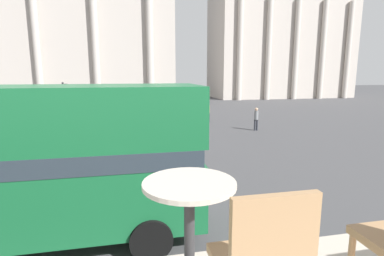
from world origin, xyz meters
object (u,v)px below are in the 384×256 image
object	(u,v)px
traffic_light_mid	(65,103)
pedestrian_olive	(208,111)
traffic_light_near	(37,131)
pedestrian_white	(81,116)
plaza_building_left	(47,38)
plaza_building_right	(280,43)
pedestrian_grey	(256,117)
car_silver	(36,136)
cafe_dining_table	(189,210)
pedestrian_black	(104,109)

from	to	relation	value
traffic_light_mid	pedestrian_olive	bearing A→B (deg)	24.56
traffic_light_near	pedestrian_white	distance (m)	12.49
plaza_building_left	traffic_light_near	xyz separation A→B (m)	(7.25, -34.10, -7.18)
plaza_building_left	pedestrian_white	distance (m)	24.26
plaza_building_right	pedestrian_grey	distance (m)	38.29
car_silver	plaza_building_right	bearing A→B (deg)	-119.08
cafe_dining_table	pedestrian_white	world-z (taller)	cafe_dining_table
pedestrian_grey	pedestrian_black	size ratio (longest dim) A/B	1.06
pedestrian_grey	pedestrian_olive	size ratio (longest dim) A/B	1.00
pedestrian_black	traffic_light_mid	bearing A→B (deg)	149.78
pedestrian_grey	pedestrian_olive	distance (m)	5.31
cafe_dining_table	pedestrian_white	size ratio (longest dim) A/B	0.41
cafe_dining_table	car_silver	world-z (taller)	cafe_dining_table
pedestrian_grey	cafe_dining_table	bearing A→B (deg)	-120.17
traffic_light_mid	pedestrian_white	size ratio (longest dim) A/B	2.16
cafe_dining_table	plaza_building_right	world-z (taller)	plaza_building_right
plaza_building_left	pedestrian_black	xyz separation A→B (m)	(8.40, -15.80, -8.40)
traffic_light_mid	pedestrian_olive	size ratio (longest dim) A/B	2.14
plaza_building_right	traffic_light_mid	bearing A→B (deg)	-134.83
pedestrian_white	pedestrian_olive	xyz separation A→B (m)	(10.88, 1.16, 0.01)
traffic_light_near	car_silver	world-z (taller)	traffic_light_near
traffic_light_near	pedestrian_black	size ratio (longest dim) A/B	1.97
traffic_light_near	traffic_light_mid	xyz separation A→B (m)	(-0.52, 8.48, 0.32)
traffic_light_mid	car_silver	bearing A→B (deg)	-128.70
plaza_building_left	traffic_light_mid	xyz separation A→B (m)	(6.73, -25.61, -6.86)
traffic_light_near	pedestrian_grey	xyz separation A→B (m)	(13.36, 9.02, -1.16)
traffic_light_mid	pedestrian_white	xyz separation A→B (m)	(0.31, 3.95, -1.49)
cafe_dining_table	pedestrian_white	distance (m)	23.85
traffic_light_mid	pedestrian_white	bearing A→B (deg)	85.45
plaza_building_left	pedestrian_olive	xyz separation A→B (m)	(17.93, -20.50, -8.33)
pedestrian_black	cafe_dining_table	bearing A→B (deg)	164.97
traffic_light_near	pedestrian_grey	bearing A→B (deg)	34.03
plaza_building_left	traffic_light_mid	world-z (taller)	plaza_building_left
pedestrian_white	pedestrian_black	world-z (taller)	pedestrian_white
car_silver	pedestrian_black	bearing A→B (deg)	-89.58
plaza_building_left	car_silver	size ratio (longest dim) A/B	8.40
plaza_building_right	traffic_light_near	xyz separation A→B (m)	(-32.01, -41.20, -7.95)
cafe_dining_table	plaza_building_left	world-z (taller)	plaza_building_left
cafe_dining_table	pedestrian_grey	size ratio (longest dim) A/B	0.41
plaza_building_right	traffic_light_near	world-z (taller)	plaza_building_right
traffic_light_mid	pedestrian_grey	size ratio (longest dim) A/B	2.15
plaza_building_right	traffic_light_mid	xyz separation A→B (m)	(-32.53, -32.72, -7.62)
traffic_light_mid	pedestrian_black	bearing A→B (deg)	80.37
cafe_dining_table	pedestrian_black	xyz separation A→B (m)	(-2.84, 29.21, -2.58)
plaza_building_right	car_silver	bearing A→B (deg)	-134.54
plaza_building_left	traffic_light_mid	size ratio (longest dim) A/B	9.13
plaza_building_left	pedestrian_black	distance (m)	19.77
pedestrian_grey	pedestrian_olive	world-z (taller)	pedestrian_olive
pedestrian_grey	pedestrian_olive	bearing A→B (deg)	115.51
car_silver	pedestrian_white	xyz separation A→B (m)	(1.78, 5.77, 0.34)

